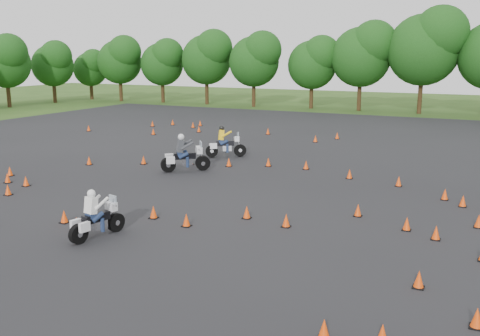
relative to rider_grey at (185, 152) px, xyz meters
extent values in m
plane|color=#2D5119|center=(4.60, -7.12, -1.00)|extent=(140.00, 140.00, 0.00)
plane|color=black|center=(4.60, -1.12, -0.99)|extent=(62.00, 62.00, 0.00)
cone|color=#FF4A0A|center=(-4.96, -5.89, -0.77)|extent=(0.26, 0.26, 0.45)
cone|color=#FF4A0A|center=(12.77, -9.50, -0.77)|extent=(0.26, 0.26, 0.45)
cone|color=#FF4A0A|center=(-11.47, 13.69, -0.77)|extent=(0.26, 0.26, 0.45)
cone|color=#FF4A0A|center=(4.71, -7.76, -0.77)|extent=(0.26, 0.26, 0.45)
cone|color=#FF4A0A|center=(5.49, 3.10, -0.77)|extent=(0.26, 0.26, 0.45)
cone|color=#FF4A0A|center=(-0.60, 1.54, -0.77)|extent=(0.26, 0.26, 0.45)
cone|color=#FF4A0A|center=(8.08, 1.97, -0.77)|extent=(0.26, 0.26, 0.45)
cone|color=#FF4A0A|center=(-4.41, -7.39, -0.77)|extent=(0.26, 0.26, 0.45)
cone|color=#FF4A0A|center=(13.35, -0.92, -0.77)|extent=(0.26, 0.26, 0.45)
cone|color=#FF4A0A|center=(10.50, 1.41, -0.77)|extent=(0.26, 0.26, 0.45)
cone|color=#FF4A0A|center=(3.12, -7.46, -0.77)|extent=(0.26, 0.26, 0.45)
cone|color=#FF4A0A|center=(12.45, -12.74, -0.77)|extent=(0.26, 0.26, 0.45)
cone|color=#FF4A0A|center=(-5.60, -0.88, -0.77)|extent=(0.26, 0.26, 0.45)
cone|color=#FF4A0A|center=(14.20, -11.11, -0.77)|extent=(0.26, 0.26, 0.45)
cone|color=#FF4A0A|center=(14.00, -3.49, -0.77)|extent=(0.26, 0.26, 0.45)
cone|color=#FF4A0A|center=(-7.32, -4.69, -0.77)|extent=(0.26, 0.26, 0.45)
cone|color=#FF4A0A|center=(-10.43, 15.17, -0.77)|extent=(0.26, 0.26, 0.45)
cone|color=#FF4A0A|center=(12.79, -5.43, -0.77)|extent=(0.26, 0.26, 0.45)
cone|color=#FF4A0A|center=(3.41, 2.94, -0.77)|extent=(0.26, 0.26, 0.45)
cone|color=#FF4A0A|center=(-3.01, 0.54, -0.77)|extent=(0.26, 0.26, 0.45)
cone|color=#FF4A0A|center=(6.24, -6.00, -0.77)|extent=(0.26, 0.26, 0.45)
cone|color=#FF4A0A|center=(11.78, -4.87, -0.77)|extent=(0.26, 0.26, 0.45)
cone|color=#FF4A0A|center=(-7.99, 14.41, -0.77)|extent=(0.26, 0.26, 0.45)
cone|color=#FF4A0A|center=(-1.05, 13.67, -0.77)|extent=(0.26, 0.26, 0.45)
cone|color=#FF4A0A|center=(7.90, -6.31, -0.77)|extent=(0.26, 0.26, 0.45)
cone|color=#FF4A0A|center=(9.88, -3.97, -0.77)|extent=(0.26, 0.26, 0.45)
cone|color=#FF4A0A|center=(12.61, -0.14, -0.77)|extent=(0.26, 0.26, 0.45)
cone|color=#FF4A0A|center=(-14.41, 9.25, -0.77)|extent=(0.26, 0.26, 0.45)
cone|color=#FF4A0A|center=(-6.32, 12.45, -0.77)|extent=(0.26, 0.26, 0.45)
cone|color=#FF4A0A|center=(-8.75, 9.84, -0.77)|extent=(0.26, 0.26, 0.45)
cone|color=#FF4A0A|center=(1.50, 2.00, -0.77)|extent=(0.26, 0.26, 0.45)
cone|color=#FF4A0A|center=(4.24, 13.77, -0.77)|extent=(0.26, 0.26, 0.45)
cone|color=#FF4A0A|center=(3.26, 11.78, -0.77)|extent=(0.26, 0.26, 0.45)
cone|color=#FF4A0A|center=(0.53, -9.29, -0.77)|extent=(0.26, 0.26, 0.45)
cone|color=#FF4A0A|center=(1.52, -9.74, -0.77)|extent=(0.26, 0.26, 0.45)
cone|color=#FF4A0A|center=(11.29, -13.06, -0.77)|extent=(0.26, 0.26, 0.45)
cone|color=#FF4A0A|center=(-8.04, 15.68, -0.77)|extent=(0.26, 0.26, 0.45)
cone|color=#FF4A0A|center=(-6.24, -5.79, -0.77)|extent=(0.26, 0.26, 0.45)
camera|label=1|loc=(14.12, -23.17, 4.98)|focal=40.00mm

